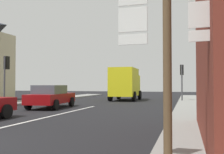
# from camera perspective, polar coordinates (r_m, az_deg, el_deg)

# --- Properties ---
(ground_plane) EXTENTS (80.00, 80.00, 0.00)m
(ground_plane) POSITION_cam_1_polar(r_m,az_deg,el_deg) (15.77, -6.77, -7.21)
(ground_plane) COLOR black
(sidewalk_right) EXTENTS (2.34, 44.00, 0.14)m
(sidewalk_right) POSITION_cam_1_polar(r_m,az_deg,el_deg) (12.51, 18.73, -8.24)
(sidewalk_right) COLOR gray
(sidewalk_right) RESTS_ON ground
(lane_centre_stripe) EXTENTS (0.16, 12.00, 0.01)m
(lane_centre_stripe) POSITION_cam_1_polar(r_m,az_deg,el_deg) (12.22, -14.29, -8.74)
(lane_centre_stripe) COLOR silver
(lane_centre_stripe) RESTS_ON ground
(sedan_far) EXTENTS (2.29, 4.35, 1.47)m
(sedan_far) POSITION_cam_1_polar(r_m,az_deg,el_deg) (16.80, -13.62, -4.23)
(sedan_far) COLOR maroon
(sedan_far) RESTS_ON ground
(delivery_truck) EXTENTS (2.61, 5.06, 3.05)m
(delivery_truck) POSITION_cam_1_polar(r_m,az_deg,el_deg) (24.24, 3.02, -1.40)
(delivery_truck) COLOR yellow
(delivery_truck) RESTS_ON ground
(route_sign_post) EXTENTS (1.66, 0.14, 3.20)m
(route_sign_post) POSITION_cam_1_polar(r_m,az_deg,el_deg) (4.20, 12.40, 3.82)
(route_sign_post) COLOR brown
(route_sign_post) RESTS_ON ground
(traffic_light_near_left) EXTENTS (0.30, 0.49, 3.47)m
(traffic_light_near_left) POSITION_cam_1_polar(r_m,az_deg,el_deg) (18.94, -22.83, 1.63)
(traffic_light_near_left) COLOR #47474C
(traffic_light_near_left) RESTS_ON ground
(traffic_light_far_right) EXTENTS (0.30, 0.49, 3.26)m
(traffic_light_far_right) POSITION_cam_1_polar(r_m,az_deg,el_deg) (22.98, 15.51, 0.58)
(traffic_light_far_right) COLOR #47474C
(traffic_light_far_right) RESTS_ON ground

